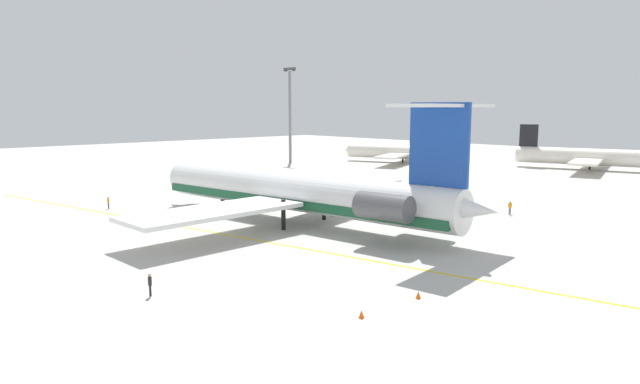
{
  "coord_description": "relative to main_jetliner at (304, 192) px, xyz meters",
  "views": [
    {
      "loc": [
        54.63,
        -33.85,
        13.54
      ],
      "look_at": [
        5.6,
        12.65,
        3.3
      ],
      "focal_mm": 31.29,
      "sensor_mm": 36.0,
      "label": 1
    }
  ],
  "objects": [
    {
      "name": "ground",
      "position": [
        -6.94,
        -8.82,
        -3.83
      ],
      "size": [
        308.42,
        308.42,
        0.0
      ],
      "primitive_type": "plane",
      "color": "#B7B5AD"
    },
    {
      "name": "light_mast",
      "position": [
        -58.07,
        47.38,
        8.98
      ],
      "size": [
        4.0,
        0.7,
        23.23
      ],
      "color": "slate",
      "rests_on": "ground"
    },
    {
      "name": "airliner_far_left",
      "position": [
        -39.25,
        67.15,
        -1.17
      ],
      "size": [
        29.24,
        29.41,
        9.05
      ],
      "rotation": [
        0.0,
        0.0,
        3.52
      ],
      "color": "silver",
      "rests_on": "ground"
    },
    {
      "name": "safety_cone_wingtip",
      "position": [
        24.74,
        -11.2,
        -3.56
      ],
      "size": [
        0.4,
        0.4,
        0.55
      ],
      "primitive_type": "cone",
      "color": "#EA590F",
      "rests_on": "ground"
    },
    {
      "name": "airliner_mid_left",
      "position": [
        0.97,
        84.48,
        -0.95
      ],
      "size": [
        32.3,
        32.29,
        9.77
      ],
      "rotation": [
        0.0,
        0.0,
        0.27
      ],
      "color": "silver",
      "rests_on": "ground"
    },
    {
      "name": "safety_cone_tail",
      "position": [
        -29.2,
        14.07,
        -3.56
      ],
      "size": [
        0.4,
        0.4,
        0.55
      ],
      "primitive_type": "cone",
      "color": "#EA590F",
      "rests_on": "ground"
    },
    {
      "name": "ground_crew_near_tail",
      "position": [
        13.64,
        23.05,
        -2.69
      ],
      "size": [
        0.46,
        0.29,
        1.81
      ],
      "rotation": [
        0.0,
        0.0,
        4.85
      ],
      "color": "black",
      "rests_on": "ground"
    },
    {
      "name": "ground_crew_starboard",
      "position": [
        11.07,
        -24.9,
        -2.74
      ],
      "size": [
        0.3,
        0.36,
        1.72
      ],
      "rotation": [
        0.0,
        0.0,
        0.68
      ],
      "color": "black",
      "rests_on": "ground"
    },
    {
      "name": "safety_cone_nose",
      "position": [
        24.47,
        -16.94,
        -3.56
      ],
      "size": [
        0.4,
        0.4,
        0.55
      ],
      "primitive_type": "cone",
      "color": "#EA590F",
      "rests_on": "ground"
    },
    {
      "name": "taxiway_centreline",
      "position": [
        -1.34,
        -9.61,
        -3.83
      ],
      "size": [
        95.68,
        19.82,
        0.01
      ],
      "primitive_type": "cube",
      "rotation": [
        0.0,
        0.0,
        3.34
      ],
      "color": "gold",
      "rests_on": "ground"
    },
    {
      "name": "ground_crew_portside",
      "position": [
        -27.19,
        19.62,
        -2.79
      ],
      "size": [
        0.42,
        0.26,
        1.65
      ],
      "rotation": [
        0.0,
        0.0,
        4.68
      ],
      "color": "black",
      "rests_on": "ground"
    },
    {
      "name": "ground_crew_near_nose",
      "position": [
        -25.81,
        -12.42,
        -2.78
      ],
      "size": [
        0.31,
        0.33,
        1.66
      ],
      "rotation": [
        0.0,
        0.0,
        0.75
      ],
      "color": "black",
      "rests_on": "ground"
    },
    {
      "name": "main_jetliner",
      "position": [
        0.0,
        0.0,
        0.0
      ],
      "size": [
        48.23,
        42.7,
        14.05
      ],
      "rotation": [
        0.0,
        0.0,
        3.27
      ],
      "color": "white",
      "rests_on": "ground"
    }
  ]
}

